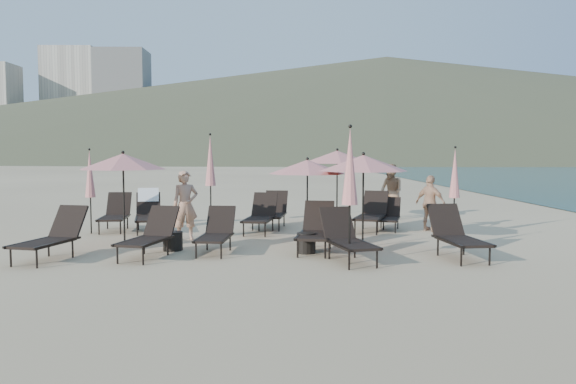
{
  "coord_description": "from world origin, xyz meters",
  "views": [
    {
      "loc": [
        -0.72,
        -11.52,
        2.15
      ],
      "look_at": [
        -0.42,
        3.5,
        1.1
      ],
      "focal_mm": 35.0,
      "sensor_mm": 36.0,
      "label": 1
    }
  ],
  "objects_px": {
    "lounger_3": "(316,229)",
    "side_table_0": "(173,241)",
    "lounger_0": "(52,236)",
    "umbrella_open_3": "(337,157)",
    "lounger_7": "(148,211)",
    "beachgoer_a": "(185,205)",
    "umbrella_closed_1": "(455,174)",
    "lounger_5": "(457,234)",
    "lounger_4": "(347,237)",
    "lounger_6": "(115,213)",
    "lounger_8": "(273,211)",
    "lounger_10": "(389,215)",
    "umbrella_open_2": "(363,163)",
    "umbrella_open_0": "(123,162)",
    "side_table_1": "(306,243)",
    "umbrella_closed_3": "(210,161)",
    "umbrella_closed_2": "(90,174)",
    "lounger_2": "(216,232)",
    "lounger_9": "(261,215)",
    "beachgoer_b": "(391,192)",
    "umbrella_closed_0": "(350,167)",
    "lounger_1": "(150,234)",
    "umbrella_open_1": "(307,167)",
    "beachgoer_c": "(430,203)",
    "lounger_11": "(372,213)"
  },
  "relations": [
    {
      "from": "umbrella_open_0",
      "to": "umbrella_closed_3",
      "type": "height_order",
      "value": "umbrella_closed_3"
    },
    {
      "from": "lounger_8",
      "to": "lounger_10",
      "type": "bearing_deg",
      "value": -1.46
    },
    {
      "from": "umbrella_closed_2",
      "to": "lounger_10",
      "type": "bearing_deg",
      "value": 4.58
    },
    {
      "from": "lounger_8",
      "to": "side_table_1",
      "type": "xyz_separation_m",
      "value": [
        0.73,
        -4.19,
        -0.26
      ]
    },
    {
      "from": "side_table_0",
      "to": "beachgoer_a",
      "type": "relative_size",
      "value": 0.25
    },
    {
      "from": "umbrella_closed_1",
      "to": "beachgoer_b",
      "type": "relative_size",
      "value": 1.29
    },
    {
      "from": "umbrella_closed_2",
      "to": "beachgoer_a",
      "type": "relative_size",
      "value": 1.33
    },
    {
      "from": "lounger_6",
      "to": "umbrella_closed_2",
      "type": "height_order",
      "value": "umbrella_closed_2"
    },
    {
      "from": "umbrella_open_0",
      "to": "umbrella_closed_1",
      "type": "xyz_separation_m",
      "value": [
        8.18,
        1.05,
        -0.33
      ]
    },
    {
      "from": "lounger_9",
      "to": "umbrella_closed_1",
      "type": "bearing_deg",
      "value": 0.54
    },
    {
      "from": "umbrella_open_2",
      "to": "side_table_0",
      "type": "bearing_deg",
      "value": -176.05
    },
    {
      "from": "lounger_4",
      "to": "lounger_6",
      "type": "distance_m",
      "value": 7.45
    },
    {
      "from": "side_table_1",
      "to": "beachgoer_b",
      "type": "bearing_deg",
      "value": 63.16
    },
    {
      "from": "lounger_7",
      "to": "beachgoer_a",
      "type": "relative_size",
      "value": 1.13
    },
    {
      "from": "lounger_2",
      "to": "lounger_10",
      "type": "relative_size",
      "value": 1.05
    },
    {
      "from": "umbrella_closed_3",
      "to": "beachgoer_b",
      "type": "xyz_separation_m",
      "value": [
        5.65,
        1.22,
        -1.0
      ]
    },
    {
      "from": "lounger_5",
      "to": "lounger_6",
      "type": "relative_size",
      "value": 1.04
    },
    {
      "from": "lounger_8",
      "to": "lounger_11",
      "type": "xyz_separation_m",
      "value": [
        2.73,
        -0.71,
        0.02
      ]
    },
    {
      "from": "lounger_0",
      "to": "umbrella_closed_1",
      "type": "height_order",
      "value": "umbrella_closed_1"
    },
    {
      "from": "lounger_0",
      "to": "umbrella_open_3",
      "type": "relative_size",
      "value": 0.83
    },
    {
      "from": "lounger_3",
      "to": "beachgoer_c",
      "type": "distance_m",
      "value": 4.56
    },
    {
      "from": "lounger_6",
      "to": "beachgoer_a",
      "type": "distance_m",
      "value": 2.86
    },
    {
      "from": "lounger_8",
      "to": "side_table_1",
      "type": "relative_size",
      "value": 4.22
    },
    {
      "from": "lounger_9",
      "to": "beachgoer_b",
      "type": "bearing_deg",
      "value": 44.35
    },
    {
      "from": "umbrella_open_0",
      "to": "umbrella_open_2",
      "type": "xyz_separation_m",
      "value": [
        5.56,
        -0.64,
        -0.03
      ]
    },
    {
      "from": "lounger_5",
      "to": "umbrella_closed_2",
      "type": "bearing_deg",
      "value": 151.19
    },
    {
      "from": "lounger_4",
      "to": "lounger_3",
      "type": "bearing_deg",
      "value": 100.98
    },
    {
      "from": "umbrella_open_3",
      "to": "lounger_0",
      "type": "bearing_deg",
      "value": -137.54
    },
    {
      "from": "lounger_8",
      "to": "umbrella_closed_1",
      "type": "xyz_separation_m",
      "value": [
        4.67,
        -1.82,
        1.14
      ]
    },
    {
      "from": "lounger_8",
      "to": "umbrella_closed_3",
      "type": "distance_m",
      "value": 2.43
    },
    {
      "from": "lounger_6",
      "to": "umbrella_open_3",
      "type": "bearing_deg",
      "value": 8.48
    },
    {
      "from": "lounger_2",
      "to": "umbrella_closed_3",
      "type": "height_order",
      "value": "umbrella_closed_3"
    },
    {
      "from": "umbrella_open_0",
      "to": "side_table_1",
      "type": "bearing_deg",
      "value": -17.37
    },
    {
      "from": "lounger_3",
      "to": "lounger_8",
      "type": "xyz_separation_m",
      "value": [
        -0.96,
        3.94,
        -0.01
      ]
    },
    {
      "from": "lounger_11",
      "to": "lounger_6",
      "type": "bearing_deg",
      "value": -161.88
    },
    {
      "from": "lounger_3",
      "to": "umbrella_closed_0",
      "type": "bearing_deg",
      "value": -59.14
    },
    {
      "from": "beachgoer_a",
      "to": "lounger_10",
      "type": "bearing_deg",
      "value": -0.38
    },
    {
      "from": "umbrella_open_2",
      "to": "beachgoer_c",
      "type": "xyz_separation_m",
      "value": [
        2.27,
        2.64,
        -1.15
      ]
    },
    {
      "from": "lounger_4",
      "to": "beachgoer_a",
      "type": "xyz_separation_m",
      "value": [
        -3.66,
        2.82,
        0.38
      ]
    },
    {
      "from": "umbrella_open_2",
      "to": "umbrella_closed_1",
      "type": "distance_m",
      "value": 3.13
    },
    {
      "from": "lounger_0",
      "to": "lounger_1",
      "type": "bearing_deg",
      "value": 21.12
    },
    {
      "from": "lounger_5",
      "to": "beachgoer_a",
      "type": "xyz_separation_m",
      "value": [
        -5.95,
        2.52,
        0.37
      ]
    },
    {
      "from": "lounger_1",
      "to": "umbrella_open_1",
      "type": "relative_size",
      "value": 0.9
    },
    {
      "from": "lounger_3",
      "to": "side_table_0",
      "type": "height_order",
      "value": "lounger_3"
    },
    {
      "from": "lounger_6",
      "to": "lounger_4",
      "type": "bearing_deg",
      "value": -43.19
    },
    {
      "from": "lounger_4",
      "to": "lounger_9",
      "type": "xyz_separation_m",
      "value": [
        -1.83,
        4.07,
        0.01
      ]
    },
    {
      "from": "umbrella_closed_1",
      "to": "lounger_5",
      "type": "bearing_deg",
      "value": -106.58
    },
    {
      "from": "umbrella_open_2",
      "to": "beachgoer_c",
      "type": "bearing_deg",
      "value": 49.36
    },
    {
      "from": "lounger_2",
      "to": "lounger_5",
      "type": "distance_m",
      "value": 5.06
    },
    {
      "from": "lounger_10",
      "to": "umbrella_closed_2",
      "type": "distance_m",
      "value": 8.2
    }
  ]
}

